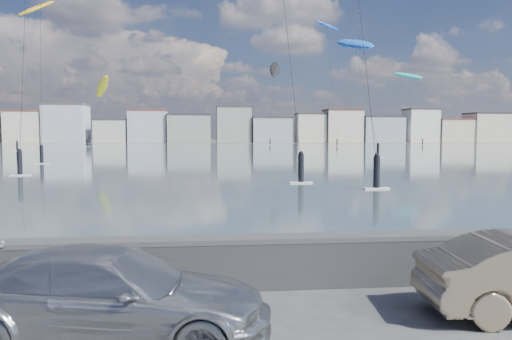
# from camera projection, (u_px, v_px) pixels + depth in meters

# --- Properties ---
(bay_water) EXTENTS (500.00, 177.00, 0.00)m
(bay_water) POSITION_uv_depth(u_px,v_px,m) (205.00, 150.00, 97.60)
(bay_water) COLOR #3A4F57
(bay_water) RESTS_ON ground
(far_shore_strip) EXTENTS (500.00, 60.00, 0.00)m
(far_shore_strip) POSITION_uv_depth(u_px,v_px,m) (205.00, 143.00, 205.27)
(far_shore_strip) COLOR #4C473D
(far_shore_strip) RESTS_ON ground
(seawall) EXTENTS (400.00, 0.36, 1.08)m
(seawall) POSITION_uv_depth(u_px,v_px,m) (210.00, 260.00, 9.43)
(seawall) COLOR #28282B
(seawall) RESTS_ON ground
(far_buildings) EXTENTS (240.79, 13.26, 14.60)m
(far_buildings) POSITION_uv_depth(u_px,v_px,m) (209.00, 127.00, 191.10)
(far_buildings) COLOR beige
(far_buildings) RESTS_ON ground
(car_silver) EXTENTS (4.84, 2.57, 1.34)m
(car_silver) POSITION_uv_depth(u_px,v_px,m) (110.00, 295.00, 7.10)
(car_silver) COLOR #ADB0B3
(car_silver) RESTS_ON ground
(kitesurfer_3) EXTENTS (8.04, 17.35, 32.34)m
(kitesurfer_3) POSITION_uv_depth(u_px,v_px,m) (36.00, 10.00, 104.31)
(kitesurfer_3) COLOR #BF8C19
(kitesurfer_3) RESTS_ON ground
(kitesurfer_9) EXTENTS (6.53, 19.55, 20.43)m
(kitesurfer_9) POSITION_uv_depth(u_px,v_px,m) (102.00, 87.00, 143.38)
(kitesurfer_9) COLOR yellow
(kitesurfer_9) RESTS_ON ground
(kitesurfer_12) EXTENTS (5.17, 15.58, 18.94)m
(kitesurfer_12) POSITION_uv_depth(u_px,v_px,m) (355.00, 45.00, 75.38)
(kitesurfer_12) COLOR blue
(kitesurfer_12) RESTS_ON ground
(kitesurfer_16) EXTENTS (9.14, 17.65, 24.81)m
(kitesurfer_16) POSITION_uv_depth(u_px,v_px,m) (408.00, 76.00, 163.18)
(kitesurfer_16) COLOR #19BFBF
(kitesurfer_16) RESTS_ON ground
(kitesurfer_19) EXTENTS (5.64, 11.94, 27.86)m
(kitesurfer_19) POSITION_uv_depth(u_px,v_px,m) (275.00, 70.00, 159.66)
(kitesurfer_19) COLOR black
(kitesurfer_19) RESTS_ON ground
(kitesurfer_20) EXTENTS (9.09, 12.43, 36.79)m
(kitesurfer_20) POSITION_uv_depth(u_px,v_px,m) (327.00, 27.00, 146.34)
(kitesurfer_20) COLOR blue
(kitesurfer_20) RESTS_ON ground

